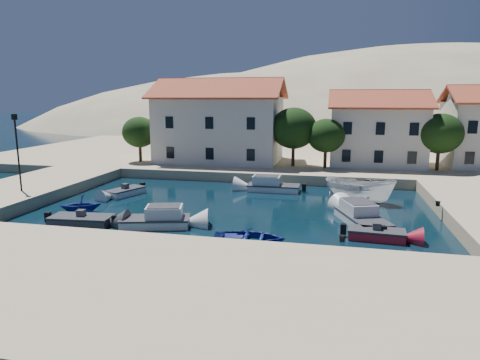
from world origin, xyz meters
name	(u,v)px	position (x,y,z in m)	size (l,w,h in m)	color
ground	(194,253)	(0.00, 0.00, 0.00)	(400.00, 400.00, 0.00)	black
quay_south	(149,291)	(0.00, -6.00, 0.50)	(52.00, 12.00, 1.00)	tan
quay_west	(23,191)	(-19.00, 10.00, 0.50)	(8.00, 20.00, 1.00)	tan
quay_north	(294,156)	(2.00, 38.00, 0.50)	(80.00, 36.00, 1.00)	tan
hills	(373,195)	(20.64, 123.62, -23.40)	(254.00, 176.00, 99.00)	gray
building_left	(220,119)	(-6.00, 28.00, 5.94)	(14.70, 9.45, 9.70)	silver
building_mid	(377,127)	(12.00, 29.00, 5.22)	(10.50, 8.40, 8.30)	silver
trees	(308,132)	(4.51, 25.46, 4.84)	(37.30, 5.30, 6.45)	#382314
lamppost	(17,145)	(-17.50, 8.00, 4.75)	(0.35, 0.25, 6.22)	black
bollards	(256,217)	(2.80, 3.87, 1.15)	(29.36, 9.56, 0.30)	black
motorboat_grey_sw	(82,221)	(-9.18, 3.45, 0.29)	(4.30, 2.19, 1.25)	#35363B
cabin_cruiser_south	(155,220)	(-4.14, 4.17, 0.48)	(4.91, 3.04, 1.60)	silver
rowboat_south	(250,243)	(2.68, 2.35, 0.00)	(3.05, 4.27, 0.88)	navy
motorboat_red_se	(376,235)	(10.13, 4.62, 0.30)	(3.48, 1.76, 1.25)	maroon
cabin_cruiser_east	(362,217)	(9.45, 7.78, 0.48)	(3.84, 5.72, 1.60)	silver
boat_east	(359,202)	(9.58, 14.35, 0.00)	(2.19, 5.83, 2.25)	silver
motorboat_white_ne	(367,187)	(10.58, 19.00, 0.30)	(2.82, 3.68, 1.25)	silver
rowboat_west	(81,212)	(-11.06, 6.31, 0.00)	(2.49, 2.88, 1.52)	navy
motorboat_white_west	(125,192)	(-10.46, 12.25, 0.30)	(2.73, 3.87, 1.25)	silver
cabin_cruiser_north	(274,186)	(2.08, 16.79, 0.48)	(4.78, 2.05, 1.60)	silver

